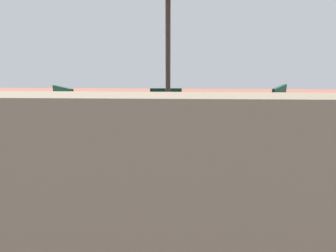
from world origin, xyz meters
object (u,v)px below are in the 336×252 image
Objects in this scene: chair_west at (283,130)px; dining_table at (168,118)px; chair_southwest at (267,114)px; cup at (183,111)px; chair_north at (162,154)px; laptop at (153,108)px; chair_northwest at (300,154)px; chair_south at (166,115)px; chair_east at (59,129)px; chair_southeast at (74,114)px; chair_northeast at (37,152)px.

dining_table is at bearing -96.31° from chair_west.
cup is at bearing -20.38° from chair_southwest.
chair_north is 0.93m from laptop.
chair_northwest is (-1.48, -0.04, 0.00)m from chair_north.
chair_south is (1.47, -1.42, 0.00)m from chair_northwest.
chair_east is at bearing 145.02° from chair_north.
chair_north is at bearing -118.18° from chair_east.
chair_south is (-1.37, 0.04, 0.00)m from chair_southeast.
laptop is (1.65, 0.70, 0.26)m from chair_southwest.
chair_north is at bearing -6.10° from chair_southwest.
chair_southwest is at bearing -140.81° from chair_southeast.
chair_north is 1.00× the size of chair_east.
chair_west is at bearing 23.96° from chair_north.
chair_west is 2.76× the size of laptop.
chair_north is 1.57m from chair_east.
chair_west is 1.00× the size of chair_northwest.
chair_northwest is 10.77× the size of cup.
chair_east is at bearing 128.23° from chair_southeast.
chair_west and chair_northwest have the same top height.
chair_north is 1.73m from chair_west.
chair_southwest is at bearing 172.81° from chair_west.
laptop is at bearing 95.21° from chair_north.
chair_northeast is (-0.00, 0.77, 0.00)m from chair_east.
chair_south is at bearing -144.01° from chair_southeast.
dining_table is 1.66m from chair_southwest.
chair_east is at bearing -5.31° from laptop.
chair_west is at bearing -177.68° from cup.
laptop is at bearing -16.21° from chair_northeast.
chair_southwest is at bearing -151.19° from dining_table.
cup is (-0.39, 0.10, -0.00)m from laptop.
chair_south is at bearing -4.94° from chair_northeast.
chair_northeast reaches higher than cup.
chair_west is 1.69m from laptop.
dining_table is 2.30× the size of chair_south.
cup is (-0.23, -0.78, 0.26)m from chair_north.
dining_table is at bearing -156.06° from chair_northwest.
cup is (-1.59, -0.75, 0.26)m from chair_northeast.
chair_west is 1.64m from chair_south.
chair_northeast is (-0.01, 1.48, 0.00)m from chair_southeast.
chair_northeast is (1.40, 0.75, -0.17)m from dining_table.
chair_northwest is 1.47m from cup.
dining_table is at bearing 143.51° from laptop.
laptop is (0.15, -0.87, 0.26)m from chair_north.
chair_northeast is 1.78m from cup.
dining_table is at bearing -23.40° from chair_northeast.
chair_east is 1.00× the size of chair_northeast.
chair_north is 1.00× the size of chair_southeast.
chair_south is (1.49, 0.11, 0.00)m from chair_southwest.
chair_northwest is at bearing -169.36° from chair_southeast.
chair_north is at bearing -52.49° from chair_northeast.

